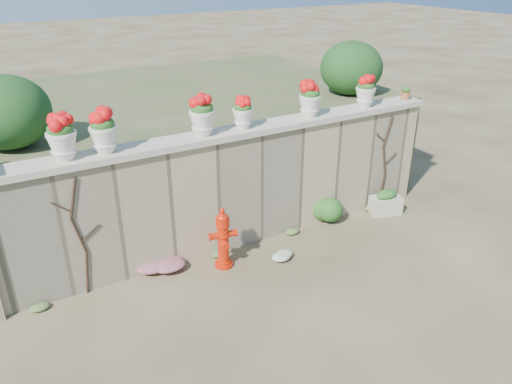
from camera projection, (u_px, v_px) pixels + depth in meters
ground at (292, 293)px, 7.60m from camera, size 80.00×80.00×0.00m
stone_wall at (236, 191)px, 8.59m from camera, size 8.00×0.40×2.00m
wall_cap at (235, 132)px, 8.14m from camera, size 8.10×0.52×0.10m
raised_fill at (168, 138)px, 11.09m from camera, size 9.00×6.00×2.00m
back_shrub_left at (6, 112)px, 7.42m from camera, size 1.30×1.30×1.10m
back_shrub_right at (351, 68)px, 10.41m from camera, size 1.30×1.30×1.10m
vine_left at (80, 236)px, 7.21m from camera, size 0.60×0.04×1.91m
vine_right at (385, 161)px, 9.88m from camera, size 0.60×0.04×1.91m
fire_hydrant at (223, 238)px, 8.05m from camera, size 0.46×0.33×1.06m
planter_box at (386, 202)px, 9.90m from camera, size 0.67×0.50×0.50m
green_shrub at (330, 208)px, 9.50m from camera, size 0.66×0.60×0.63m
magenta_clump at (162, 264)px, 8.07m from camera, size 1.01×0.68×0.27m
white_flowers at (284, 255)px, 8.41m from camera, size 0.48×0.38×0.17m
urn_pot_0 at (62, 138)px, 6.78m from camera, size 0.41×0.41×0.64m
urn_pot_1 at (103, 132)px, 7.04m from camera, size 0.39×0.39×0.62m
urn_pot_2 at (202, 116)px, 7.73m from camera, size 0.41×0.41×0.64m
urn_pot_3 at (243, 113)px, 8.08m from camera, size 0.33×0.33×0.52m
urn_pot_4 at (310, 100)px, 8.67m from camera, size 0.38×0.38×0.60m
urn_pot_5 at (366, 91)px, 9.24m from camera, size 0.37×0.37×0.58m
terracotta_pot at (405, 94)px, 9.79m from camera, size 0.20×0.20×0.24m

